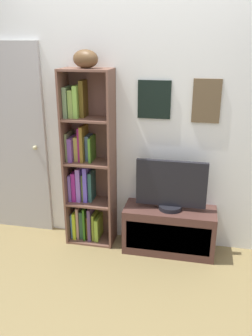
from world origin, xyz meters
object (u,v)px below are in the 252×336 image
object	(u,v)px
football	(85,59)
television	(171,186)
door	(6,141)
bookshelf	(86,168)
tv_stand	(169,230)

from	to	relation	value
football	television	world-z (taller)	football
door	football	bearing A→B (deg)	-7.11
bookshelf	tv_stand	xyz separation A→B (m)	(0.84, -0.06, -0.55)
football	tv_stand	size ratio (longest dim) A/B	0.30
tv_stand	door	size ratio (longest dim) A/B	0.45
football	tv_stand	distance (m)	1.77
television	bookshelf	bearing A→B (deg)	175.73
football	door	xyz separation A→B (m)	(-0.92, 0.12, -0.83)
football	television	size ratio (longest dim) A/B	0.40
bookshelf	television	world-z (taller)	bookshelf
bookshelf	door	size ratio (longest dim) A/B	0.88
tv_stand	television	bearing A→B (deg)	90.00
bookshelf	football	bearing A→B (deg)	-32.20
television	door	world-z (taller)	door
tv_stand	door	xyz separation A→B (m)	(-1.72, 0.15, 0.75)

